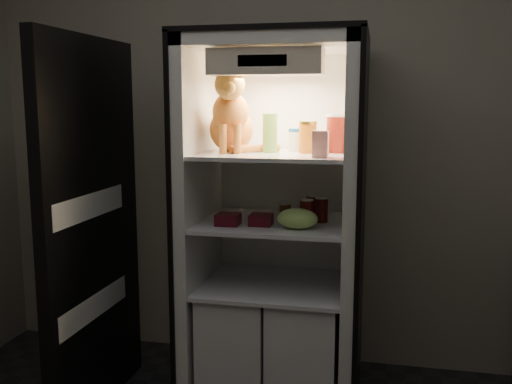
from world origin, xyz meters
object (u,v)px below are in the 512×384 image
tabby_cat (231,119)px  grape_bag (297,219)px  parmesan_shaker (270,133)px  salsa_jar (308,137)px  refrigerator (276,246)px  berry_box_left (228,219)px  pepper_jar (338,133)px  mayo_tub (296,140)px  soda_can_c (307,212)px  soda_can_b (321,210)px  condiment_jar (285,211)px  cream_carton (321,144)px  berry_box_right (261,220)px  soda_can_a (312,207)px

tabby_cat → grape_bag: tabby_cat is taller
parmesan_shaker → salsa_jar: (0.19, 0.01, -0.02)m
refrigerator → berry_box_left: bearing=-135.2°
tabby_cat → salsa_jar: bearing=-11.1°
berry_box_left → pepper_jar: bearing=21.8°
mayo_tub → soda_can_c: 0.39m
soda_can_b → condiment_jar: size_ratio=1.50×
cream_carton → soda_can_c: size_ratio=0.96×
berry_box_right → pepper_jar: bearing=26.7°
mayo_tub → berry_box_right: (-0.14, -0.21, -0.38)m
tabby_cat → pepper_jar: (0.53, 0.06, -0.07)m
condiment_jar → berry_box_left: (-0.25, -0.22, -0.01)m
tabby_cat → mayo_tub: bearing=4.3°
grape_bag → soda_can_b: bearing=61.4°
parmesan_shaker → pepper_jar: (0.33, 0.07, -0.00)m
refrigerator → cream_carton: refrigerator is taller
parmesan_shaker → condiment_jar: (0.07, 0.08, -0.41)m
mayo_tub → soda_can_b: bearing=-26.7°
pepper_jar → grape_bag: bearing=-127.7°
grape_bag → berry_box_right: 0.19m
parmesan_shaker → soda_can_c: size_ratio=1.54×
soda_can_b → mayo_tub: bearing=153.3°
parmesan_shaker → salsa_jar: size_ratio=1.24×
pepper_jar → refrigerator: bearing=-179.3°
salsa_jar → soda_can_a: (0.02, 0.11, -0.37)m
pepper_jar → cream_carton: 0.28m
salsa_jar → cream_carton: (0.09, -0.21, -0.02)m
tabby_cat → soda_can_a: tabby_cat is taller
refrigerator → berry_box_left: (-0.20, -0.20, 0.18)m
refrigerator → soda_can_c: (0.18, -0.12, 0.21)m
tabby_cat → soda_can_c: 0.60m
cream_carton → soda_can_c: (-0.08, 0.14, -0.35)m
soda_can_a → berry_box_left: bearing=-146.5°
soda_can_b → cream_carton: bearing=-86.6°
mayo_tub → soda_can_a: mayo_tub is taller
tabby_cat → berry_box_right: (0.18, -0.11, -0.49)m
tabby_cat → soda_can_b: (0.46, 0.03, -0.45)m
pepper_jar → berry_box_left: pepper_jar is taller
refrigerator → soda_can_c: bearing=-34.3°
salsa_jar → soda_can_b: size_ratio=1.26×
salsa_jar → mayo_tub: bearing=128.1°
cream_carton → soda_can_c: cream_carton is taller
berry_box_left → soda_can_c: bearing=12.2°
parmesan_shaker → soda_can_a: 0.45m
soda_can_c → refrigerator: bearing=145.7°
soda_can_a → grape_bag: soda_can_a is taller
pepper_jar → tabby_cat: bearing=-173.0°
pepper_jar → grape_bag: size_ratio=0.98×
condiment_jar → grape_bag: (0.10, -0.23, 0.01)m
condiment_jar → soda_can_b: bearing=-15.1°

